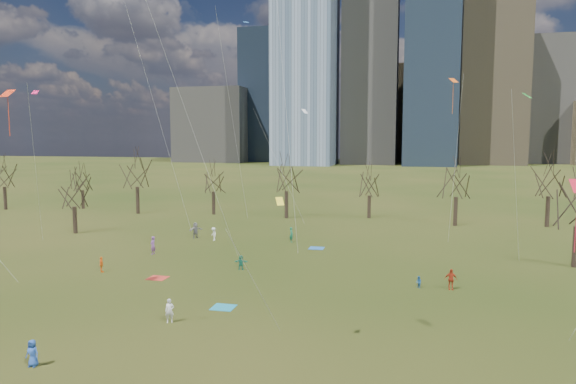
% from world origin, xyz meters
% --- Properties ---
extents(ground, '(500.00, 500.00, 0.00)m').
position_xyz_m(ground, '(0.00, 0.00, 0.00)').
color(ground, black).
rests_on(ground, ground).
extents(downtown_skyline, '(212.50, 78.00, 118.00)m').
position_xyz_m(downtown_skyline, '(-2.43, 210.64, 39.01)').
color(downtown_skyline, slate).
rests_on(downtown_skyline, ground).
extents(bare_tree_row, '(113.04, 29.80, 9.50)m').
position_xyz_m(bare_tree_row, '(-0.09, 37.22, 6.12)').
color(bare_tree_row, black).
rests_on(bare_tree_row, ground).
extents(blanket_teal, '(1.60, 1.50, 0.03)m').
position_xyz_m(blanket_teal, '(-1.71, -0.46, 0.01)').
color(blanket_teal, teal).
rests_on(blanket_teal, ground).
extents(blanket_navy, '(1.60, 1.50, 0.03)m').
position_xyz_m(blanket_navy, '(1.18, 20.35, 0.01)').
color(blanket_navy, '#225AA1').
rests_on(blanket_navy, ground).
extents(blanket_crimson, '(1.60, 1.50, 0.03)m').
position_xyz_m(blanket_crimson, '(-9.92, 5.40, 0.01)').
color(blanket_crimson, red).
rests_on(blanket_crimson, ground).
extents(person_0, '(0.72, 0.48, 1.45)m').
position_xyz_m(person_0, '(-8.12, -11.66, 0.72)').
color(person_0, '#264EA8').
rests_on(person_0, ground).
extents(person_1, '(0.67, 0.58, 1.56)m').
position_xyz_m(person_1, '(-4.07, -4.04, 0.78)').
color(person_1, silver).
rests_on(person_1, ground).
extents(person_4, '(0.82, 0.84, 1.42)m').
position_xyz_m(person_4, '(-15.72, 6.02, 0.71)').
color(person_4, orange).
rests_on(person_4, ground).
extents(person_5, '(1.30, 0.56, 1.35)m').
position_xyz_m(person_5, '(-3.87, 9.76, 0.68)').
color(person_5, '#1B7B69').
rests_on(person_5, ground).
extents(person_7, '(0.50, 0.72, 1.87)m').
position_xyz_m(person_7, '(-14.74, 13.60, 0.93)').
color(person_7, '#894E9D').
rests_on(person_7, ground).
extents(person_8, '(0.57, 0.60, 0.97)m').
position_xyz_m(person_8, '(11.81, 7.64, 0.49)').
color(person_8, '#2765A9').
rests_on(person_8, ground).
extents(person_9, '(1.11, 1.13, 1.56)m').
position_xyz_m(person_9, '(-11.31, 21.77, 0.78)').
color(person_9, white).
rests_on(person_9, ground).
extents(person_10, '(1.02, 0.51, 1.68)m').
position_xyz_m(person_10, '(14.27, 7.83, 0.84)').
color(person_10, '#B53319').
rests_on(person_10, ground).
extents(person_11, '(1.55, 1.75, 1.92)m').
position_xyz_m(person_11, '(-13.93, 22.53, 0.96)').
color(person_11, slate).
rests_on(person_11, ground).
extents(person_13, '(0.63, 0.74, 1.74)m').
position_xyz_m(person_13, '(-2.24, 22.95, 0.87)').
color(person_13, '#19724D').
rests_on(person_13, ground).
extents(kites_airborne, '(58.39, 46.95, 30.89)m').
position_xyz_m(kites_airborne, '(2.85, 11.11, 13.61)').
color(kites_airborne, '#FF3815').
rests_on(kites_airborne, ground).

